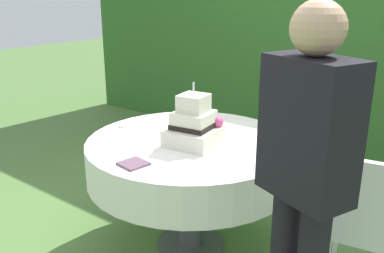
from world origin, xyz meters
name	(u,v)px	position (x,y,z in m)	size (l,w,h in m)	color
ground_plane	(191,245)	(0.00, 0.00, 0.00)	(20.00, 20.00, 0.00)	#547A3D
foliage_hedge	(338,6)	(0.00, 2.40, 1.47)	(6.37, 0.58, 2.94)	#336628
cake_table	(191,159)	(0.00, 0.00, 0.62)	(1.28, 1.28, 0.74)	#4C4C51
wedding_cake	(194,126)	(0.06, -0.05, 0.86)	(0.32, 0.32, 0.38)	silver
serving_plate_near	(127,125)	(-0.51, -0.04, 0.75)	(0.12, 0.12, 0.01)	white
serving_plate_far	(272,139)	(0.40, 0.30, 0.75)	(0.13, 0.13, 0.01)	white
napkin_stack	(133,164)	(-0.01, -0.49, 0.75)	(0.13, 0.13, 0.01)	#6B4C60
garden_chair	(367,221)	(1.06, 0.05, 0.54)	(0.46, 0.46, 0.89)	white
standing_person	(305,177)	(0.92, -0.47, 0.93)	(0.41, 0.32, 1.60)	black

